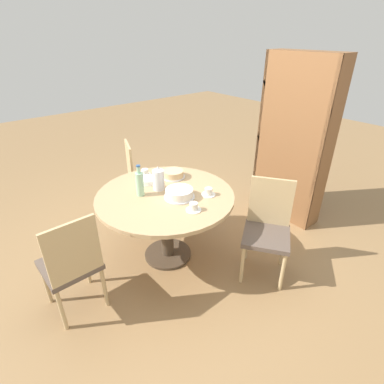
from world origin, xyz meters
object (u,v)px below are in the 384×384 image
(chair_c, at_px, (142,176))
(cup_b, at_px, (145,173))
(coffee_pot, at_px, (158,179))
(bookshelf, at_px, (292,143))
(chair_b, at_px, (267,227))
(cake_main, at_px, (179,193))
(chair_a, at_px, (72,263))
(cake_second, at_px, (173,174))
(cup_c, at_px, (208,192))
(cup_a, at_px, (194,207))
(water_bottle, at_px, (140,183))

(chair_c, relative_size, cup_b, 6.95)
(coffee_pot, bearing_deg, bookshelf, 76.81)
(chair_b, xyz_separation_m, bookshelf, (-0.51, 1.04, 0.45))
(cup_b, bearing_deg, coffee_pot, -10.38)
(chair_c, relative_size, cake_main, 3.27)
(chair_b, height_order, bookshelf, bookshelf)
(chair_a, bearing_deg, cake_main, 176.20)
(cake_second, relative_size, cup_c, 1.82)
(cup_a, relative_size, cup_c, 1.00)
(chair_b, distance_m, coffee_pot, 1.13)
(water_bottle, xyz_separation_m, cup_c, (0.41, 0.49, -0.10))
(coffee_pot, relative_size, cup_a, 1.76)
(water_bottle, bearing_deg, cup_c, 50.20)
(cake_main, xyz_separation_m, cup_b, (-0.62, 0.01, -0.01))
(cake_main, bearing_deg, chair_a, -92.59)
(water_bottle, bearing_deg, chair_b, 41.41)
(cup_b, distance_m, cup_c, 0.79)
(bookshelf, height_order, cake_main, bookshelf)
(chair_a, xyz_separation_m, cup_a, (0.31, 1.00, 0.27))
(cake_main, bearing_deg, coffee_pot, -168.44)
(chair_a, xyz_separation_m, cup_b, (-0.57, 1.06, 0.27))
(chair_c, relative_size, coffee_pot, 3.95)
(chair_b, xyz_separation_m, cake_main, (-0.63, -0.54, 0.28))
(cake_second, bearing_deg, cup_b, -138.76)
(bookshelf, bearing_deg, chair_a, 86.28)
(bookshelf, xyz_separation_m, coffee_pot, (-0.38, -1.63, -0.10))
(chair_c, xyz_separation_m, cake_main, (1.07, -0.22, 0.28))
(coffee_pot, height_order, cake_main, coffee_pot)
(coffee_pot, height_order, cup_c, coffee_pot)
(cup_b, xyz_separation_m, cup_c, (0.76, 0.23, 0.00))
(cake_main, relative_size, cup_a, 2.12)
(chair_b, bearing_deg, cup_a, -156.93)
(chair_a, height_order, coffee_pot, coffee_pot)
(chair_b, height_order, cup_a, chair_b)
(chair_b, xyz_separation_m, cup_a, (-0.37, -0.59, 0.27))
(chair_a, relative_size, chair_c, 1.00)
(coffee_pot, distance_m, cup_a, 0.53)
(chair_c, xyz_separation_m, water_bottle, (0.80, -0.48, 0.37))
(cake_second, bearing_deg, chair_c, 179.65)
(chair_a, relative_size, cup_a, 6.95)
(bookshelf, xyz_separation_m, cup_c, (0.02, -1.34, -0.18))
(chair_a, bearing_deg, chair_c, -142.20)
(cake_second, relative_size, cup_a, 1.82)
(chair_c, bearing_deg, coffee_pot, -177.61)
(chair_c, xyz_separation_m, cup_a, (1.33, -0.27, 0.27))
(chair_a, distance_m, cup_b, 1.23)
(chair_b, height_order, chair_c, same)
(cake_main, height_order, cup_c, cake_main)
(bookshelf, height_order, water_bottle, bookshelf)
(water_bottle, distance_m, cup_c, 0.65)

